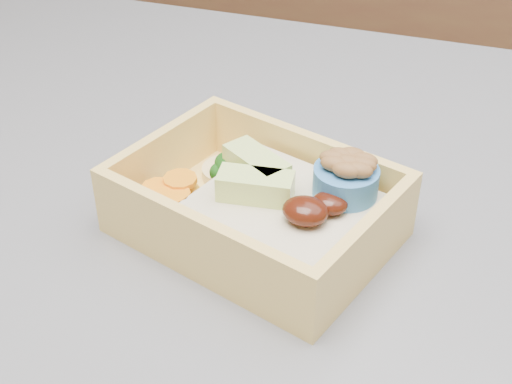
% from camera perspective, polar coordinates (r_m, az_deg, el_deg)
% --- Properties ---
extents(bento_box, '(0.20, 0.17, 0.06)m').
position_cam_1_polar(bento_box, '(0.45, 0.69, -1.21)').
color(bento_box, '#F6CA65').
rests_on(bento_box, island).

